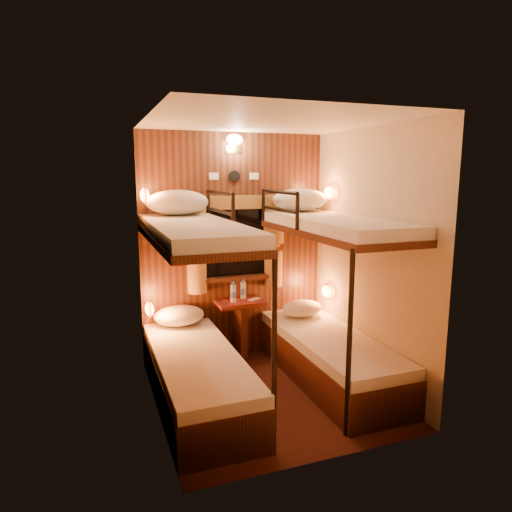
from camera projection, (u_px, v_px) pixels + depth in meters
name	position (u px, v px, depth m)	size (l,w,h in m)	color
floor	(269.00, 393.00, 4.16)	(2.10, 2.10, 0.00)	#33160D
ceiling	(271.00, 121.00, 3.73)	(2.10, 2.10, 0.00)	silver
wall_back	(234.00, 247.00, 4.92)	(2.40, 2.40, 0.00)	#C6B293
wall_front	(330.00, 294.00, 2.97)	(2.40, 2.40, 0.00)	#C6B293
wall_left	(153.00, 273.00, 3.61)	(2.40, 2.40, 0.00)	#C6B293
wall_right	(369.00, 257.00, 4.28)	(2.40, 2.40, 0.00)	#C6B293
back_panel	(234.00, 247.00, 4.90)	(2.00, 0.03, 2.40)	black
bunk_left	(197.00, 341.00, 3.90)	(0.72, 1.90, 1.82)	black
bunk_right	(330.00, 324.00, 4.34)	(0.72, 1.90, 1.82)	black
window	(235.00, 249.00, 4.88)	(1.00, 0.12, 0.79)	black
curtains	(236.00, 242.00, 4.83)	(1.10, 0.22, 1.00)	olive
back_fixtures	(234.00, 147.00, 4.69)	(0.54, 0.09, 0.48)	black
reading_lamps	(244.00, 248.00, 4.59)	(2.00, 0.20, 1.25)	orange
table	(240.00, 322.00, 4.87)	(0.50, 0.34, 0.66)	#5E2015
bottle_left	(233.00, 294.00, 4.74)	(0.06, 0.06, 0.22)	#99BFE5
bottle_right	(243.00, 290.00, 4.89)	(0.06, 0.06, 0.21)	#99BFE5
sachet_a	(256.00, 298.00, 4.91)	(0.08, 0.06, 0.01)	silver
sachet_b	(252.00, 300.00, 4.84)	(0.08, 0.06, 0.01)	silver
pillow_lower_left	(179.00, 315.00, 4.62)	(0.51, 0.36, 0.20)	silver
pillow_lower_right	(302.00, 308.00, 4.92)	(0.44, 0.32, 0.17)	silver
pillow_upper_left	(177.00, 202.00, 4.34)	(0.60, 0.43, 0.24)	silver
pillow_upper_right	(300.00, 200.00, 4.80)	(0.60, 0.43, 0.24)	silver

